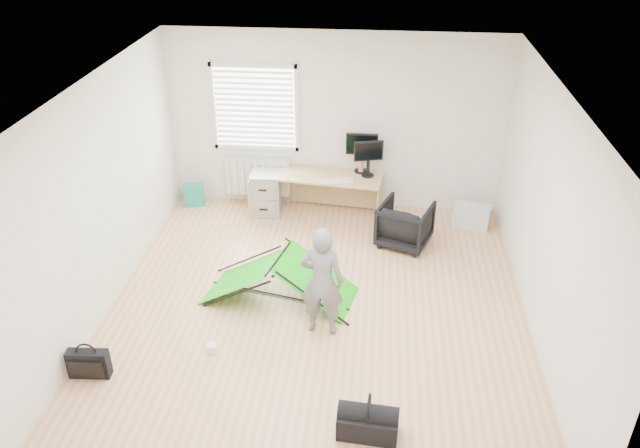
# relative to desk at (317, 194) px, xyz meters

# --- Properties ---
(ground) EXTENTS (5.50, 5.50, 0.00)m
(ground) POSITION_rel_desk_xyz_m (0.24, -2.39, -0.33)
(ground) COLOR tan
(ground) RESTS_ON ground
(back_wall) EXTENTS (5.00, 0.02, 2.70)m
(back_wall) POSITION_rel_desk_xyz_m (0.24, 0.36, 1.02)
(back_wall) COLOR silver
(back_wall) RESTS_ON ground
(window) EXTENTS (1.20, 0.06, 1.20)m
(window) POSITION_rel_desk_xyz_m (-0.96, 0.32, 1.22)
(window) COLOR silver
(window) RESTS_ON back_wall
(radiator) EXTENTS (1.00, 0.12, 0.60)m
(radiator) POSITION_rel_desk_xyz_m (-0.96, 0.28, 0.12)
(radiator) COLOR silver
(radiator) RESTS_ON back_wall
(desk) EXTENTS (2.00, 0.83, 0.66)m
(desk) POSITION_rel_desk_xyz_m (0.00, 0.00, 0.00)
(desk) COLOR tan
(desk) RESTS_ON ground
(filing_cabinet) EXTENTS (0.47, 0.60, 0.67)m
(filing_cabinet) POSITION_rel_desk_xyz_m (-0.78, 0.02, 0.00)
(filing_cabinet) COLOR gray
(filing_cabinet) RESTS_ON ground
(monitor_left) EXTENTS (0.47, 0.11, 0.45)m
(monitor_left) POSITION_rel_desk_xyz_m (0.65, 0.16, 0.56)
(monitor_left) COLOR black
(monitor_left) RESTS_ON desk
(monitor_right) EXTENTS (0.44, 0.20, 0.41)m
(monitor_right) POSITION_rel_desk_xyz_m (0.76, 0.02, 0.53)
(monitor_right) COLOR black
(monitor_right) RESTS_ON desk
(keyboard) EXTENTS (0.50, 0.26, 0.02)m
(keyboard) POSITION_rel_desk_xyz_m (0.32, -0.23, 0.34)
(keyboard) COLOR beige
(keyboard) RESTS_ON desk
(thermos) EXTENTS (0.09, 0.09, 0.28)m
(thermos) POSITION_rel_desk_xyz_m (0.65, 0.13, 0.47)
(thermos) COLOR #D27595
(thermos) RESTS_ON desk
(office_chair) EXTENTS (0.87, 0.88, 0.63)m
(office_chair) POSITION_rel_desk_xyz_m (1.32, -0.77, -0.02)
(office_chair) COLOR black
(office_chair) RESTS_ON ground
(person) EXTENTS (0.52, 0.37, 1.36)m
(person) POSITION_rel_desk_xyz_m (0.34, -2.78, 0.35)
(person) COLOR slate
(person) RESTS_ON ground
(kite) EXTENTS (1.95, 1.18, 0.56)m
(kite) POSITION_rel_desk_xyz_m (-0.24, -2.19, -0.05)
(kite) COLOR #16C212
(kite) RESTS_ON ground
(storage_crate) EXTENTS (0.60, 0.49, 0.29)m
(storage_crate) POSITION_rel_desk_xyz_m (2.32, -0.13, -0.18)
(storage_crate) COLOR silver
(storage_crate) RESTS_ON ground
(tote_bag) EXTENTS (0.32, 0.20, 0.36)m
(tote_bag) POSITION_rel_desk_xyz_m (-1.94, 0.07, -0.15)
(tote_bag) COLOR teal
(tote_bag) RESTS_ON ground
(laptop_bag) EXTENTS (0.44, 0.16, 0.32)m
(laptop_bag) POSITION_rel_desk_xyz_m (-1.99, -3.76, -0.17)
(laptop_bag) COLOR black
(laptop_bag) RESTS_ON ground
(white_box) EXTENTS (0.12, 0.12, 0.10)m
(white_box) POSITION_rel_desk_xyz_m (-0.82, -3.27, -0.28)
(white_box) COLOR silver
(white_box) RESTS_ON ground
(duffel_bag) EXTENTS (0.58, 0.33, 0.25)m
(duffel_bag) POSITION_rel_desk_xyz_m (0.92, -4.25, -0.21)
(duffel_bag) COLOR black
(duffel_bag) RESTS_ON ground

